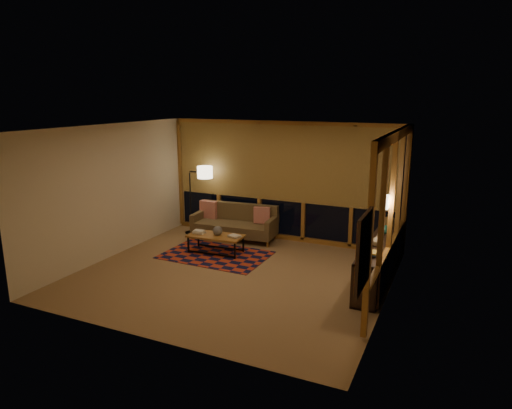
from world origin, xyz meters
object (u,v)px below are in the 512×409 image
at_px(floor_lamp, 190,200).
at_px(bookshelf, 380,259).
at_px(coffee_table, 216,244).
at_px(sofa, 234,223).

bearing_deg(floor_lamp, bookshelf, -23.35).
distance_m(floor_lamp, bookshelf, 4.74).
xyz_separation_m(coffee_table, bookshelf, (3.38, 0.05, 0.17)).
distance_m(sofa, bookshelf, 3.58).
xyz_separation_m(sofa, bookshelf, (3.45, -0.96, -0.02)).
bearing_deg(bookshelf, sofa, 164.47).
xyz_separation_m(sofa, coffee_table, (0.07, -1.01, -0.20)).
bearing_deg(coffee_table, sofa, 90.62).
distance_m(coffee_table, bookshelf, 3.38).
relative_size(sofa, bookshelf, 0.65).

